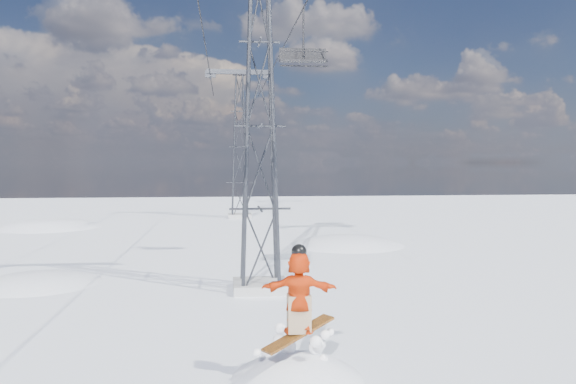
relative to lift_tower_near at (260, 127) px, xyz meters
name	(u,v)px	position (x,y,z in m)	size (l,w,h in m)	color
lift_tower_near	(260,127)	(0.00, 0.00, 0.00)	(5.20, 1.80, 11.43)	#999999
lift_tower_far	(240,147)	(0.00, 25.00, 0.00)	(5.20, 1.80, 11.43)	#999999
haul_cables	(246,39)	(0.00, 11.50, 5.38)	(4.46, 51.00, 0.06)	black
lift_chair_mid	(303,56)	(2.20, 5.37, 3.37)	(2.03, 0.58, 2.52)	black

